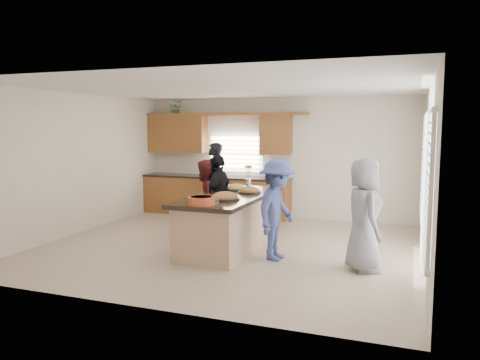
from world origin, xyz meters
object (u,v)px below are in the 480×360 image
at_px(woman_left_back, 214,181).
at_px(woman_left_front, 219,197).
at_px(salad_bowl, 202,200).
at_px(woman_right_back, 277,210).
at_px(woman_right_front, 364,215).
at_px(island, 230,223).
at_px(woman_left_mid, 204,199).

distance_m(woman_left_back, woman_left_front, 1.99).
distance_m(salad_bowl, woman_left_front, 1.72).
distance_m(woman_left_front, woman_right_back, 1.71).
bearing_deg(salad_bowl, woman_right_front, 13.93).
bearing_deg(woman_right_back, woman_right_front, -87.49).
height_order(island, woman_left_mid, woman_left_mid).
xyz_separation_m(woman_left_mid, woman_right_front, (3.05, -1.00, 0.09)).
xyz_separation_m(island, woman_left_back, (-1.32, 2.34, 0.43)).
xyz_separation_m(woman_left_mid, woman_left_front, (0.27, 0.07, 0.05)).
xyz_separation_m(woman_left_front, woman_right_back, (1.42, -0.96, 0.01)).
xyz_separation_m(island, salad_bowl, (-0.03, -1.10, 0.57)).
bearing_deg(woman_right_front, salad_bowl, 79.68).
xyz_separation_m(salad_bowl, woman_left_back, (-1.29, 3.45, -0.14)).
bearing_deg(woman_left_back, woman_left_mid, 7.46).
distance_m(salad_bowl, woman_left_back, 3.68).
xyz_separation_m(island, woman_right_front, (2.34, -0.52, 0.39)).
xyz_separation_m(woman_left_front, woman_right_front, (2.78, -1.07, 0.03)).
bearing_deg(woman_right_back, woman_left_back, 46.98).
bearing_deg(woman_left_back, woman_right_back, 29.14).
bearing_deg(island, woman_left_front, 129.06).
xyz_separation_m(island, woman_left_front, (-0.44, 0.55, 0.36)).
height_order(salad_bowl, woman_left_front, woman_left_front).
distance_m(woman_left_back, woman_right_front, 4.64).
height_order(island, woman_right_back, woman_right_back).
bearing_deg(woman_left_mid, woman_left_back, -155.20).
xyz_separation_m(woman_left_back, woman_right_back, (2.29, -2.75, -0.07)).
bearing_deg(woman_left_front, woman_right_back, 57.51).
distance_m(woman_left_front, woman_right_front, 2.98).
bearing_deg(woman_right_back, salad_bowl, 131.92).
bearing_deg(woman_right_front, island, 53.31).
height_order(woman_left_mid, woman_right_back, woman_right_back).
height_order(island, salad_bowl, salad_bowl).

